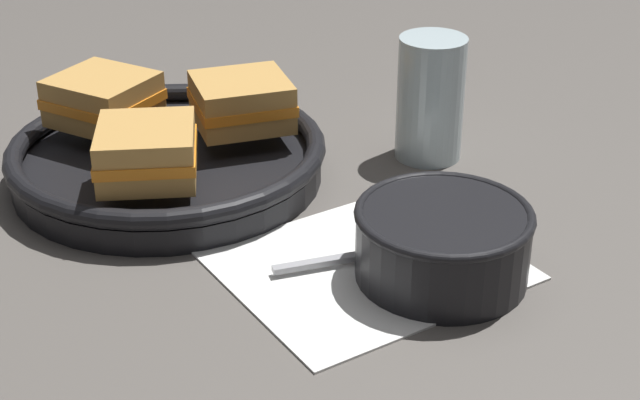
# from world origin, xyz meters

# --- Properties ---
(ground_plane) EXTENTS (4.00, 4.00, 0.00)m
(ground_plane) POSITION_xyz_m (0.00, 0.00, 0.00)
(ground_plane) COLOR #56514C
(napkin) EXTENTS (0.23, 0.20, 0.00)m
(napkin) POSITION_xyz_m (0.01, -0.06, 0.00)
(napkin) COLOR white
(napkin) RESTS_ON ground_plane
(soup_bowl) EXTENTS (0.14, 0.14, 0.06)m
(soup_bowl) POSITION_xyz_m (0.05, -0.10, 0.04)
(soup_bowl) COLOR black
(soup_bowl) RESTS_ON ground_plane
(spoon) EXTENTS (0.17, 0.05, 0.01)m
(spoon) POSITION_xyz_m (0.05, -0.06, 0.01)
(spoon) COLOR #9E9EA3
(spoon) RESTS_ON napkin
(skillet) EXTENTS (0.30, 0.30, 0.04)m
(skillet) POSITION_xyz_m (-0.07, 0.17, 0.02)
(skillet) COLOR black
(skillet) RESTS_ON ground_plane
(sandwich_near_left) EXTENTS (0.12, 0.12, 0.05)m
(sandwich_near_left) POSITION_xyz_m (-0.10, 0.24, 0.06)
(sandwich_near_left) COLOR #C18E47
(sandwich_near_left) RESTS_ON skillet
(sandwich_near_right) EXTENTS (0.11, 0.12, 0.05)m
(sandwich_near_right) POSITION_xyz_m (-0.11, 0.11, 0.06)
(sandwich_near_right) COLOR #C18E47
(sandwich_near_right) RESTS_ON skillet
(sandwich_far_left) EXTENTS (0.11, 0.10, 0.05)m
(sandwich_far_left) POSITION_xyz_m (0.01, 0.17, 0.06)
(sandwich_far_left) COLOR #C18E47
(sandwich_far_left) RESTS_ON skillet
(drinking_glass) EXTENTS (0.07, 0.07, 0.12)m
(drinking_glass) POSITION_xyz_m (0.18, 0.09, 0.06)
(drinking_glass) COLOR silver
(drinking_glass) RESTS_ON ground_plane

